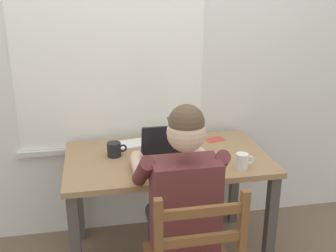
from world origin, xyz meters
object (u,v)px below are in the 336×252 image
(laptop, at_px, (170,156))
(computer_mouse, at_px, (216,163))
(desk, at_px, (167,171))
(coffee_mug_dark, at_px, (114,149))
(seated_person, at_px, (181,199))
(landscape_photo_print, at_px, (215,140))
(coffee_mug_white, at_px, (242,161))
(book_stack_main, at_px, (169,140))

(laptop, relative_size, computer_mouse, 3.30)
(desk, height_order, coffee_mug_dark, coffee_mug_dark)
(seated_person, distance_m, landscape_photo_print, 0.78)
(seated_person, xyz_separation_m, landscape_photo_print, (0.40, 0.67, 0.06))
(laptop, height_order, coffee_mug_white, laptop)
(coffee_mug_white, bearing_deg, desk, 146.90)
(desk, relative_size, coffee_mug_white, 11.38)
(seated_person, bearing_deg, book_stack_main, 84.50)
(book_stack_main, bearing_deg, landscape_photo_print, 4.11)
(laptop, xyz_separation_m, landscape_photo_print, (0.39, 0.34, -0.05))
(desk, bearing_deg, book_stack_main, 75.89)
(coffee_mug_white, height_order, landscape_photo_print, coffee_mug_white)
(computer_mouse, bearing_deg, laptop, 164.97)
(seated_person, relative_size, book_stack_main, 6.89)
(desk, distance_m, coffee_mug_white, 0.50)
(book_stack_main, bearing_deg, computer_mouse, -60.92)
(desk, height_order, laptop, laptop)
(laptop, distance_m, computer_mouse, 0.28)
(computer_mouse, height_order, coffee_mug_white, coffee_mug_white)
(book_stack_main, bearing_deg, seated_person, -95.50)
(desk, distance_m, landscape_photo_print, 0.45)
(coffee_mug_dark, bearing_deg, seated_person, -58.58)
(desk, xyz_separation_m, laptop, (-0.00, -0.12, 0.16))
(coffee_mug_white, height_order, coffee_mug_dark, coffee_mug_white)
(landscape_photo_print, bearing_deg, coffee_mug_dark, 177.52)
(laptop, bearing_deg, coffee_mug_dark, 150.27)
(desk, distance_m, seated_person, 0.45)
(coffee_mug_white, distance_m, landscape_photo_print, 0.48)
(laptop, bearing_deg, computer_mouse, -15.03)
(coffee_mug_dark, height_order, landscape_photo_print, coffee_mug_dark)
(laptop, distance_m, coffee_mug_white, 0.43)
(landscape_photo_print, bearing_deg, coffee_mug_white, -102.63)
(desk, bearing_deg, computer_mouse, -35.77)
(laptop, bearing_deg, landscape_photo_print, 41.20)
(seated_person, height_order, computer_mouse, seated_person)
(laptop, height_order, computer_mouse, laptop)
(desk, height_order, computer_mouse, computer_mouse)
(seated_person, height_order, book_stack_main, seated_person)
(book_stack_main, relative_size, landscape_photo_print, 1.39)
(computer_mouse, relative_size, coffee_mug_white, 0.89)
(desk, bearing_deg, coffee_mug_white, -33.10)
(laptop, relative_size, coffee_mug_white, 2.95)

